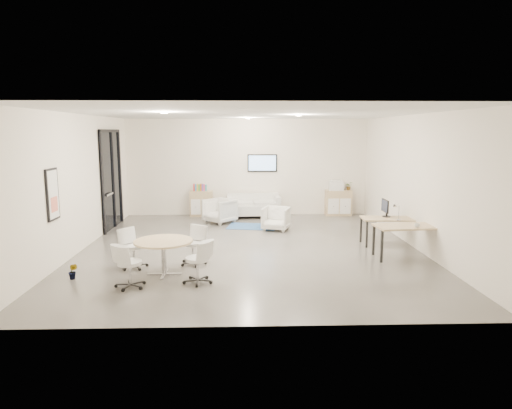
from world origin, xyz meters
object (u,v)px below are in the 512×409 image
Objects in this scene: sideboard_left at (201,204)px; round_table at (163,245)px; loveseat at (253,206)px; armchair_left at (220,210)px; desk_front at (408,229)px; desk_rear at (388,221)px; sideboard_right at (338,203)px; armchair_right at (276,217)px.

sideboard_left reaches higher than round_table.
armchair_left is (-1.06, -0.96, 0.06)m from loveseat.
armchair_left is 6.00m from desk_front.
sideboard_left reaches higher than loveseat.
sideboard_right is at bearing 98.62° from desk_rear.
loveseat is at bearing 117.34° from desk_front.
sideboard_right is at bearing 52.90° from round_table.
sideboard_right is 5.30m from desk_front.
desk_rear is (0.39, -4.03, 0.18)m from sideboard_right.
loveseat reaches higher than round_table.
sideboard_right reaches higher than round_table.
armchair_left is 0.62× the size of desk_rear.
armchair_left reaches higher than desk_rear.
desk_front is (3.29, -5.08, 0.32)m from loveseat.
sideboard_left is 0.98× the size of sideboard_right.
sideboard_left is 6.32m from round_table.
round_table is (-0.85, -5.15, 0.20)m from armchair_left.
desk_front reaches higher than armchair_right.
loveseat reaches higher than desk_front.
round_table is (-0.19, -6.32, 0.19)m from sideboard_left.
sideboard_left is 0.63× the size of desk_rear.
round_table is at bearing -56.56° from armchair_left.
round_table is at bearing -103.67° from armchair_right.
desk_front reaches higher than desk_rear.
armchair_right reaches higher than round_table.
desk_rear is at bearing 9.17° from armchair_left.
loveseat is at bearing -175.99° from sideboard_right.
desk_rear is 1.26m from desk_front.
armchair_right is 0.64× the size of round_table.
desk_rear is 5.65m from round_table.
armchair_right is 0.55× the size of desk_rear.
loveseat reaches higher than armchair_right.
desk_front is 1.30× the size of round_table.
sideboard_left is 1.03× the size of armchair_left.
sideboard_left is 3.24m from armchair_right.
desk_front is at bearing -0.67° from armchair_left.
desk_rear is 1.16× the size of round_table.
loveseat is 1.43m from armchair_left.
desk_front is at bearing -85.36° from sideboard_right.
armchair_right is at bearing 9.35° from armchair_left.
armchair_left is at bearing 130.94° from desk_front.
armchair_left reaches higher than loveseat.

